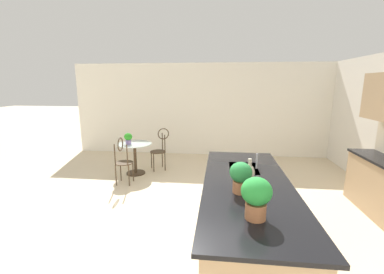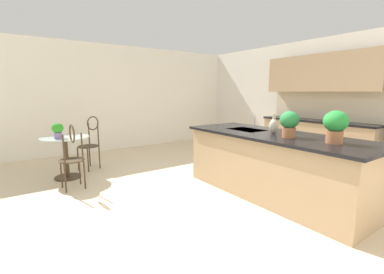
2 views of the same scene
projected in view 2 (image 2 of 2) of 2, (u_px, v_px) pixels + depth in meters
name	position (u px, v px, depth m)	size (l,w,h in m)	color
ground_plane	(215.00, 201.00, 3.74)	(40.00, 40.00, 0.00)	beige
wall_back	(350.00, 100.00, 5.59)	(9.00, 0.12, 2.70)	silver
wall_left_window	(110.00, 98.00, 6.95)	(0.12, 7.80, 2.70)	silver
kitchen_island	(273.00, 165.00, 3.91)	(2.80, 1.06, 0.92)	tan
back_counter_run	(317.00, 139.00, 5.80)	(2.44, 0.64, 1.52)	tan
upper_cabinet_run	(322.00, 73.00, 5.55)	(2.40, 0.36, 0.76)	tan
bistro_table	(66.00, 153.00, 4.69)	(0.80, 0.80, 0.74)	#3D2D1E
chair_near_window	(72.00, 154.00, 4.11)	(0.49, 0.39, 1.04)	#3D2D1E
chair_by_island	(90.00, 140.00, 5.27)	(0.51, 0.52, 1.04)	#3D2D1E
sink_faucet	(255.00, 122.00, 4.36)	(0.02, 0.02, 0.22)	#B2B5BA
potted_plant_on_table	(58.00, 130.00, 4.49)	(0.18, 0.18, 0.26)	#7A669E
potted_plant_counter_near	(289.00, 123.00, 3.49)	(0.25, 0.25, 0.35)	#9E603D
potted_plant_counter_far	(335.00, 125.00, 3.10)	(0.27, 0.27, 0.38)	#9E603D
vase_on_counter	(274.00, 126.00, 3.86)	(0.13, 0.13, 0.29)	#BCB29E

